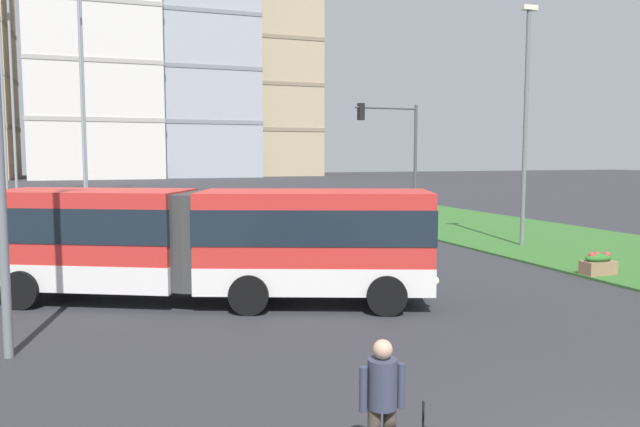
{
  "coord_description": "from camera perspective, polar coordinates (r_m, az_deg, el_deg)",
  "views": [
    {
      "loc": [
        -6.66,
        -5.15,
        3.93
      ],
      "look_at": [
        -0.57,
        12.01,
        2.2
      ],
      "focal_mm": 34.38,
      "sensor_mm": 36.0,
      "label": 1
    }
  ],
  "objects": [
    {
      "name": "articulated_bus",
      "position": [
        16.66,
        -10.27,
        -2.51
      ],
      "size": [
        11.77,
        7.01,
        3.0
      ],
      "color": "red",
      "rests_on": "ground"
    },
    {
      "name": "car_silver_hatch",
      "position": [
        29.72,
        -18.24,
        -0.99
      ],
      "size": [
        4.55,
        2.35,
        1.58
      ],
      "color": "#B7BABF",
      "rests_on": "ground"
    },
    {
      "name": "pedestrian_crossing",
      "position": [
        7.73,
        5.81,
        -16.83
      ],
      "size": [
        0.58,
        0.36,
        1.74
      ],
      "color": "#4C4238",
      "rests_on": "ground"
    },
    {
      "name": "flower_planter_3",
      "position": [
        21.86,
        24.48,
        -4.29
      ],
      "size": [
        1.1,
        0.56,
        0.74
      ],
      "color": "#937051",
      "rests_on": "grass_median"
    },
    {
      "name": "traffic_light_near_left",
      "position": [
        2.22,
        -5.98,
        10.45
      ],
      "size": [
        4.14,
        0.28,
        5.96
      ],
      "color": "#474C51",
      "rests_on": "ground"
    },
    {
      "name": "traffic_light_far_right",
      "position": [
        30.4,
        7.2,
        6.15
      ],
      "size": [
        3.33,
        0.28,
        6.42
      ],
      "color": "#474C51",
      "rests_on": "ground"
    },
    {
      "name": "streetlight_median",
      "position": [
        27.63,
        18.6,
        8.46
      ],
      "size": [
        0.7,
        0.28,
        10.16
      ],
      "color": "slate",
      "rests_on": "ground"
    },
    {
      "name": "apartment_tower_westcentre",
      "position": [
        116.61,
        -20.23,
        14.78
      ],
      "size": [
        21.48,
        18.85,
        47.1
      ],
      "color": "silver",
      "rests_on": "ground"
    },
    {
      "name": "apartment_tower_centre",
      "position": [
        119.78,
        -10.77,
        14.77
      ],
      "size": [
        17.94,
        18.46,
        47.17
      ],
      "color": "#9EA3AD",
      "rests_on": "ground"
    },
    {
      "name": "apartment_tower_eastcentre",
      "position": [
        125.32,
        -4.64,
        13.34
      ],
      "size": [
        16.84,
        17.44,
        42.48
      ],
      "color": "tan",
      "rests_on": "ground"
    },
    {
      "name": "transmission_pylon",
      "position": [
        60.45,
        -24.44,
        16.95
      ],
      "size": [
        9.0,
        6.24,
        30.17
      ],
      "color": "gray",
      "rests_on": "ground"
    }
  ]
}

